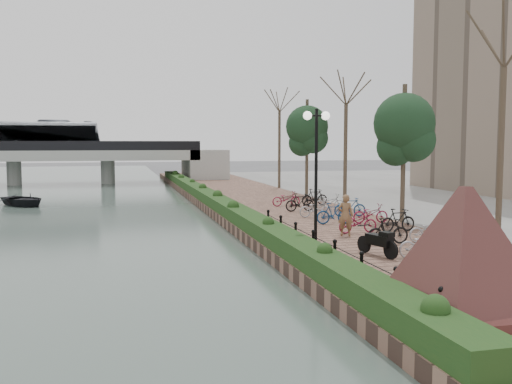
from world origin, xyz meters
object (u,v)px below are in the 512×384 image
object	(u,v)px
lamppost	(316,148)
pedestrian	(345,215)
motorcycle	(377,241)
granite_monument	(464,248)
boat	(23,200)

from	to	relation	value
lamppost	pedestrian	bearing A→B (deg)	40.15
pedestrian	motorcycle	bearing A→B (deg)	106.44
granite_monument	motorcycle	size ratio (longest dim) A/B	3.36
granite_monument	lamppost	size ratio (longest dim) A/B	1.07
granite_monument	motorcycle	distance (m)	6.28
lamppost	pedestrian	distance (m)	3.66
lamppost	granite_monument	bearing A→B (deg)	-87.22
motorcycle	pedestrian	size ratio (longest dim) A/B	0.94
lamppost	pedestrian	size ratio (longest dim) A/B	2.95
motorcycle	boat	bearing A→B (deg)	105.03
granite_monument	lamppost	bearing A→B (deg)	92.78
granite_monument	pedestrian	distance (m)	10.31
pedestrian	boat	size ratio (longest dim) A/B	0.42
motorcycle	boat	size ratio (longest dim) A/B	0.40
granite_monument	boat	size ratio (longest dim) A/B	1.33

